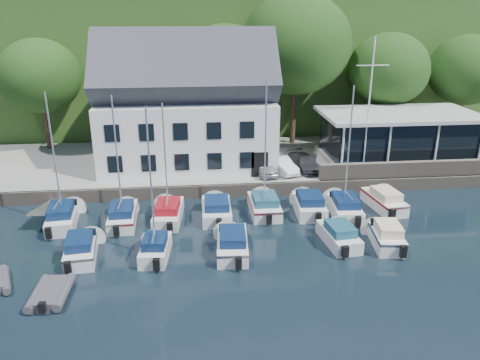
{
  "coord_description": "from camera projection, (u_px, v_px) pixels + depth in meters",
  "views": [
    {
      "loc": [
        -6.53,
        -21.69,
        13.51
      ],
      "look_at": [
        -3.4,
        9.0,
        2.08
      ],
      "focal_mm": 35.0,
      "sensor_mm": 36.0,
      "label": 1
    }
  ],
  "objects": [
    {
      "name": "boat_r2_1",
      "position": [
        151.0,
        189.0,
        25.49
      ],
      "size": [
        2.08,
        4.79,
        8.37
      ],
      "primitive_type": null,
      "rotation": [
        0.0,
        0.0,
        -0.1
      ],
      "color": "silver",
      "rests_on": "ground"
    },
    {
      "name": "quay_face",
      "position": [
        282.0,
        189.0,
        35.64
      ],
      "size": [
        60.0,
        0.3,
        1.0
      ],
      "primitive_type": "cube",
      "color": "#6C6357",
      "rests_on": "ground"
    },
    {
      "name": "boat_r2_0",
      "position": [
        81.0,
        246.0,
        26.68
      ],
      "size": [
        2.41,
        5.68,
        1.42
      ],
      "primitive_type": null,
      "rotation": [
        0.0,
        0.0,
        0.12
      ],
      "color": "silver",
      "rests_on": "ground"
    },
    {
      "name": "car_silver",
      "position": [
        265.0,
        166.0,
        37.22
      ],
      "size": [
        1.96,
        3.91,
        1.28
      ],
      "primitive_type": "imported",
      "rotation": [
        0.0,
        0.0,
        0.12
      ],
      "color": "silver",
      "rests_on": "quay"
    },
    {
      "name": "boat_r1_0",
      "position": [
        55.0,
        160.0,
        29.4
      ],
      "size": [
        2.56,
        6.36,
        8.91
      ],
      "primitive_type": null,
      "rotation": [
        0.0,
        0.0,
        0.11
      ],
      "color": "silver",
      "rests_on": "ground"
    },
    {
      "name": "boat_r2_3",
      "position": [
        339.0,
        233.0,
        28.25
      ],
      "size": [
        2.33,
        5.32,
        1.36
      ],
      "primitive_type": null,
      "rotation": [
        0.0,
        0.0,
        0.11
      ],
      "color": "silver",
      "rests_on": "ground"
    },
    {
      "name": "boat_r2_4",
      "position": [
        386.0,
        234.0,
        28.05
      ],
      "size": [
        2.36,
        5.18,
        1.49
      ],
      "primitive_type": null,
      "rotation": [
        0.0,
        0.0,
        -0.13
      ],
      "color": "silver",
      "rests_on": "ground"
    },
    {
      "name": "boat_r1_7",
      "position": [
        384.0,
        198.0,
        33.23
      ],
      "size": [
        2.57,
        6.0,
        1.47
      ],
      "primitive_type": null,
      "rotation": [
        0.0,
        0.0,
        0.13
      ],
      "color": "silver",
      "rests_on": "ground"
    },
    {
      "name": "boat_r1_2",
      "position": [
        165.0,
        162.0,
        30.22
      ],
      "size": [
        2.38,
        6.19,
        8.26
      ],
      "primitive_type": null,
      "rotation": [
        0.0,
        0.0,
        -0.08
      ],
      "color": "silver",
      "rests_on": "ground"
    },
    {
      "name": "ground",
      "position": [
        318.0,
        270.0,
        25.55
      ],
      "size": [
        180.0,
        180.0,
        0.0
      ],
      "primitive_type": "plane",
      "color": "black",
      "rests_on": "ground"
    },
    {
      "name": "quay",
      "position": [
        268.0,
        162.0,
        41.7
      ],
      "size": [
        60.0,
        13.0,
        1.0
      ],
      "primitive_type": "cube",
      "color": "gray",
      "rests_on": "ground"
    },
    {
      "name": "hillside",
      "position": [
        228.0,
        41.0,
        80.6
      ],
      "size": [
        160.0,
        75.0,
        16.0
      ],
      "primitive_type": "cube",
      "color": "#2A4A1B",
      "rests_on": "ground"
    },
    {
      "name": "tree_3",
      "position": [
        295.0,
        71.0,
        43.58
      ],
      "size": [
        10.16,
        10.16,
        13.88
      ],
      "primitive_type": null,
      "color": "black",
      "rests_on": "quay"
    },
    {
      "name": "flagpole",
      "position": [
        369.0,
        107.0,
        36.09
      ],
      "size": [
        2.52,
        0.2,
        10.52
      ],
      "primitive_type": null,
      "color": "white",
      "rests_on": "quay"
    },
    {
      "name": "boat_r1_1",
      "position": [
        118.0,
        163.0,
        29.74
      ],
      "size": [
        2.09,
        5.99,
        8.36
      ],
      "primitive_type": null,
      "rotation": [
        0.0,
        0.0,
        0.04
      ],
      "color": "silver",
      "rests_on": "ground"
    },
    {
      "name": "car_white",
      "position": [
        282.0,
        165.0,
        37.55
      ],
      "size": [
        2.43,
        3.95,
        1.23
      ],
      "primitive_type": "imported",
      "rotation": [
        0.0,
        0.0,
        0.33
      ],
      "color": "white",
      "rests_on": "quay"
    },
    {
      "name": "boat_r2_2",
      "position": [
        232.0,
        241.0,
        27.25
      ],
      "size": [
        2.3,
        6.03,
        1.42
      ],
      "primitive_type": null,
      "rotation": [
        0.0,
        0.0,
        -0.07
      ],
      "color": "silver",
      "rests_on": "ground"
    },
    {
      "name": "gangway",
      "position": [
        52.0,
        215.0,
        32.38
      ],
      "size": [
        1.2,
        6.0,
        1.4
      ],
      "primitive_type": null,
      "color": "#BCBDC1",
      "rests_on": "ground"
    },
    {
      "name": "dinghy_1",
      "position": [
        51.0,
        292.0,
        23.0
      ],
      "size": [
        1.87,
        3.07,
        0.71
      ],
      "primitive_type": null,
      "rotation": [
        0.0,
        0.0,
        -0.02
      ],
      "color": "#3C3B41",
      "rests_on": "ground"
    },
    {
      "name": "club_pavilion",
      "position": [
        397.0,
        136.0,
        40.46
      ],
      "size": [
        13.2,
        7.2,
        4.1
      ],
      "primitive_type": null,
      "color": "black",
      "rests_on": "quay"
    },
    {
      "name": "tree_4",
      "position": [
        386.0,
        89.0,
        44.61
      ],
      "size": [
        7.61,
        7.61,
        10.4
      ],
      "primitive_type": null,
      "color": "black",
      "rests_on": "quay"
    },
    {
      "name": "tree_1",
      "position": [
        141.0,
        101.0,
        42.62
      ],
      "size": [
        6.59,
        6.59,
        9.0
      ],
      "primitive_type": null,
      "color": "black",
      "rests_on": "quay"
    },
    {
      "name": "tree_2",
      "position": [
        226.0,
        86.0,
        43.48
      ],
      "size": [
        8.19,
        8.19,
        11.2
      ],
      "primitive_type": null,
      "color": "black",
      "rests_on": "quay"
    },
    {
      "name": "tree_5",
      "position": [
        464.0,
        88.0,
        45.64
      ],
      "size": [
        7.43,
        7.43,
        10.16
      ],
      "primitive_type": null,
      "color": "black",
      "rests_on": "quay"
    },
    {
      "name": "harbor_building",
      "position": [
        187.0,
        113.0,
        38.42
      ],
      "size": [
        14.4,
        8.2,
        8.7
      ],
      "primitive_type": null,
      "color": "white",
      "rests_on": "quay"
    },
    {
      "name": "boat_r1_3",
      "position": [
        216.0,
        208.0,
        31.76
      ],
      "size": [
        2.23,
        5.71,
        1.42
      ],
      "primitive_type": null,
      "rotation": [
        0.0,
        0.0,
        -0.02
      ],
      "color": "silver",
      "rests_on": "ground"
    },
    {
      "name": "tree_0",
      "position": [
        42.0,
        95.0,
        42.43
      ],
      "size": [
        7.34,
        7.34,
        10.03
      ],
      "primitive_type": null,
      "color": "black",
      "rests_on": "quay"
    },
    {
      "name": "car_blue",
      "position": [
        350.0,
        162.0,
        38.23
      ],
      "size": [
        1.52,
        3.68,
        1.25
      ],
      "primitive_type": "imported",
      "rotation": [
        0.0,
        0.0,
        -0.02
      ],
      "color": "navy",
      "rests_on": "quay"
    },
    {
      "name": "boat_r1_5",
      "position": [
        309.0,
        203.0,
        32.47
      ],
      "size": [
        2.39,
        5.63,
        1.48
      ],
      "primitive_type": null,
      "rotation": [
        0.0,
        0.0,
        -0.06
      ],
      "color": "silver",
      "rests_on": "ground"
    },
    {
      "name": "boat_r1_4",
      "position": [
        265.0,
        154.0,
        31.21
      ],
      "size": [
        2.14,
        5.73,
        8.63
      ],
      "primitive_type": null,
      "rotation": [
        0.0,
        0.0,
        0.01
      ],
      "color": "silver",
      "rests_on": "ground"
    },
    {
      "name": "seawall",
      "position": [
        431.0,
        168.0,
        36.77
      ],
      "size": [
        18.0,
        0.5,
        1.2
      ],
      "primitive_type": "cube",
      "color": "#6C6357",
      "rests_on": "quay"
    },
    {
      "name": "car_dgrey",
      "position": [
        304.0,
        162.0,
        38.13
      ],
      "size": [
        2.57,
        4.47,
        1.22
      ],
      "primitive_type": "imported",
      "rotation": [
        0.0,
        0.0,
        0.22
      ],
      "color": "#313035",
      "rests_on": "quay"
    },
    {
      "name": "boat_r1_6",
      "position": [
        348.0,
        156.0,
        31.1
      ],
      "size": [
        2.44,
        6.35,
        8.42
      ],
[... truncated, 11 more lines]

